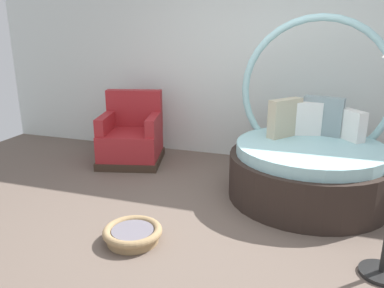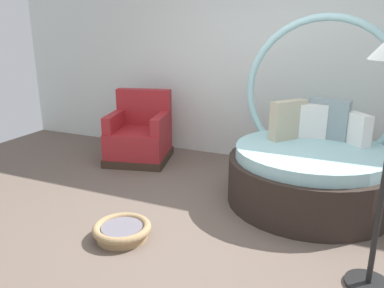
{
  "view_description": "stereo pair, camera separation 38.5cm",
  "coord_description": "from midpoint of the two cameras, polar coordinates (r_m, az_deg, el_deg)",
  "views": [
    {
      "loc": [
        0.79,
        -2.99,
        1.77
      ],
      "look_at": [
        -0.46,
        0.79,
        0.55
      ],
      "focal_mm": 35.89,
      "sensor_mm": 36.0,
      "label": 1
    },
    {
      "loc": [
        1.15,
        -2.86,
        1.77
      ],
      "look_at": [
        -0.46,
        0.79,
        0.55
      ],
      "focal_mm": 35.89,
      "sensor_mm": 36.0,
      "label": 2
    }
  ],
  "objects": [
    {
      "name": "back_wall",
      "position": [
        5.24,
        7.88,
        14.69
      ],
      "size": [
        8.0,
        0.12,
        3.14
      ],
      "primitive_type": "cube",
      "color": "silver",
      "rests_on": "ground_plane"
    },
    {
      "name": "red_armchair",
      "position": [
        5.28,
        -11.04,
        0.88
      ],
      "size": [
        0.97,
        0.97,
        0.94
      ],
      "color": "#38281E",
      "rests_on": "ground_plane"
    },
    {
      "name": "pet_basket",
      "position": [
        3.44,
        -12.08,
        -12.97
      ],
      "size": [
        0.51,
        0.51,
        0.13
      ],
      "color": "#9E7F56",
      "rests_on": "ground_plane"
    },
    {
      "name": "round_daybed",
      "position": [
        4.24,
        14.57,
        -2.37
      ],
      "size": [
        1.67,
        1.67,
        1.91
      ],
      "color": "#2D231E",
      "rests_on": "ground_plane"
    },
    {
      "name": "ground_plane",
      "position": [
        3.56,
        -0.05,
        -12.98
      ],
      "size": [
        8.0,
        8.0,
        0.02
      ],
      "primitive_type": "cube",
      "color": "#66564C"
    }
  ]
}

